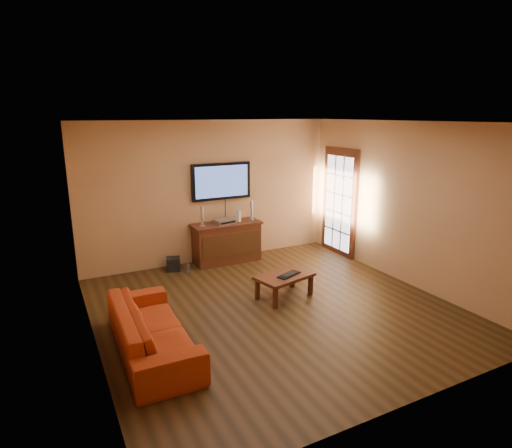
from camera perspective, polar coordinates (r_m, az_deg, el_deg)
ground_plane at (r=6.49m, az=2.49°, el=-11.14°), size 5.00×5.00×0.00m
room_walls at (r=6.50m, az=-0.07°, el=4.57°), size 5.00×5.00×5.00m
french_door at (r=8.82m, az=11.06°, el=2.74°), size 0.07×1.02×2.22m
media_console at (r=8.31m, az=-3.91°, el=-2.44°), size 1.34×0.51×0.78m
television at (r=8.24m, az=-4.65°, el=5.70°), size 1.19×0.08×0.70m
coffee_table at (r=6.74m, az=3.82°, el=-7.22°), size 0.98×0.72×0.37m
sofa at (r=5.41m, az=-13.80°, el=-12.47°), size 0.64×2.02×0.78m
speaker_left at (r=7.96m, az=-7.19°, el=0.91°), size 0.10×0.10×0.38m
speaker_right at (r=8.39m, az=-0.60°, el=1.73°), size 0.10×0.10×0.38m
av_receiver at (r=8.17m, az=-4.24°, el=0.38°), size 0.42×0.34×0.09m
game_console at (r=8.31m, az=-2.38°, el=1.12°), size 0.04×0.16×0.22m
subwoofer at (r=8.05m, az=-10.96°, el=-5.26°), size 0.30×0.30×0.24m
bottle at (r=7.83m, az=-9.03°, el=-5.97°), size 0.07×0.07×0.20m
keyboard at (r=6.70m, az=4.41°, el=-6.76°), size 0.44×0.30×0.02m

